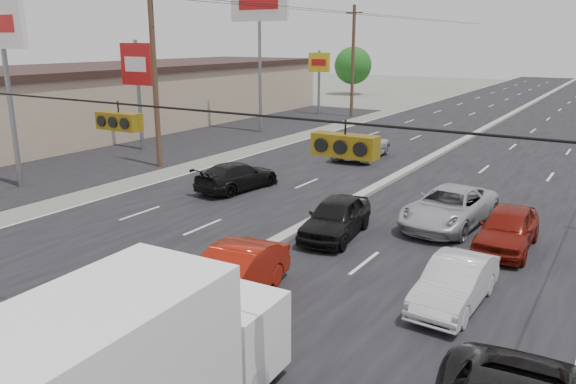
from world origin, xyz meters
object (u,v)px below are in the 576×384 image
at_px(pole_sign_far, 319,68).
at_px(utility_pole_left_c, 353,61).
at_px(queue_car_c, 449,208).
at_px(oncoming_far, 362,146).
at_px(tree_left_far, 353,66).
at_px(queue_car_e, 507,229).
at_px(red_sedan, 232,276).
at_px(queue_car_b, 455,284).
at_px(pole_sign_mid, 137,70).
at_px(box_truck, 129,375).
at_px(pole_sign_billboard, 259,13).
at_px(pole_sign_near, 2,39).
at_px(queue_car_a, 336,218).
at_px(utility_pole_left_b, 155,75).
at_px(oncoming_near, 237,176).

bearing_deg(pole_sign_far, utility_pole_left_c, 0.00).
height_order(queue_car_c, oncoming_far, queue_car_c).
distance_m(tree_left_far, queue_car_e, 56.32).
distance_m(red_sedan, oncoming_far, 20.40).
bearing_deg(pole_sign_far, queue_car_b, -55.84).
height_order(utility_pole_left_c, pole_sign_mid, utility_pole_left_c).
distance_m(tree_left_far, box_truck, 67.32).
bearing_deg(pole_sign_billboard, queue_car_c, -37.77).
bearing_deg(queue_car_e, red_sedan, -125.47).
height_order(pole_sign_near, queue_car_a, pole_sign_near).
relative_size(utility_pole_left_b, oncoming_far, 1.91).
bearing_deg(pole_sign_far, box_truck, -64.94).
xyz_separation_m(pole_sign_near, pole_sign_far, (-1.00, 32.00, -2.61)).
height_order(pole_sign_billboard, oncoming_near, pole_sign_billboard).
distance_m(queue_car_a, queue_car_e, 5.94).
bearing_deg(queue_car_e, queue_car_c, 148.64).
relative_size(queue_car_e, oncoming_near, 0.93).
height_order(pole_sign_mid, oncoming_far, pole_sign_mid).
xyz_separation_m(tree_left_far, queue_car_b, (28.70, -53.45, -3.07)).
xyz_separation_m(utility_pole_left_c, pole_sign_mid, (-4.50, -22.00, 0.01)).
bearing_deg(pole_sign_far, red_sedan, -64.44).
height_order(pole_sign_mid, pole_sign_billboard, pole_sign_billboard).
distance_m(queue_car_b, queue_car_e, 5.27).
xyz_separation_m(queue_car_b, queue_car_c, (-2.14, 6.68, 0.09)).
bearing_deg(pole_sign_near, pole_sign_far, 91.79).
bearing_deg(pole_sign_mid, tree_left_far, 96.79).
bearing_deg(oncoming_far, tree_left_far, -69.15).
distance_m(pole_sign_near, box_truck, 21.97).
relative_size(pole_sign_far, box_truck, 0.92).
bearing_deg(queue_car_e, queue_car_b, -94.38).
relative_size(utility_pole_left_c, tree_left_far, 1.63).
xyz_separation_m(pole_sign_billboard, queue_car_a, (15.90, -18.17, -8.14)).
distance_m(utility_pole_left_c, oncoming_near, 27.99).
height_order(tree_left_far, oncoming_far, tree_left_far).
distance_m(pole_sign_mid, pole_sign_far, 22.03).
relative_size(tree_left_far, queue_car_c, 1.15).
bearing_deg(pole_sign_near, oncoming_near, 29.19).
xyz_separation_m(pole_sign_near, queue_car_b, (21.70, -1.45, -6.37)).
bearing_deg(queue_car_a, pole_sign_near, 179.00).
bearing_deg(red_sedan, utility_pole_left_c, 103.34).
bearing_deg(tree_left_far, utility_pole_left_b, -78.08).
height_order(tree_left_far, queue_car_b, tree_left_far).
xyz_separation_m(queue_car_a, queue_car_c, (3.16, 3.40, 0.01)).
distance_m(pole_sign_near, queue_car_c, 21.20).
distance_m(pole_sign_far, queue_car_c, 33.95).
distance_m(pole_sign_billboard, red_sedan, 30.23).
bearing_deg(pole_sign_near, pole_sign_mid, 101.31).
height_order(pole_sign_mid, box_truck, pole_sign_mid).
distance_m(pole_sign_far, queue_car_e, 36.57).
height_order(utility_pole_left_b, pole_sign_far, utility_pole_left_b).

